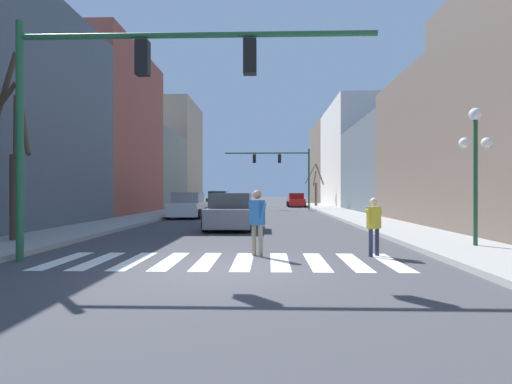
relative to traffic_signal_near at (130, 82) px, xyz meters
name	(u,v)px	position (x,y,z in m)	size (l,w,h in m)	color
ground_plane	(220,269)	(2.33, -0.87, -4.42)	(240.00, 240.00, 0.00)	#424247
building_row_left	(105,140)	(-8.88, 20.06, 1.20)	(6.00, 53.55, 12.95)	#515B66
building_row_right	(375,156)	(13.54, 28.43, 0.69)	(6.00, 65.84, 11.94)	#66564C
crosswalk_stripes	(225,261)	(2.33, 0.10, -4.41)	(8.55, 2.60, 0.01)	white
traffic_signal_near	(130,82)	(0.00, 0.00, 0.00)	(8.86, 0.28, 5.94)	#236038
traffic_signal_far	(283,165)	(4.86, 29.45, -0.06)	(8.31, 0.28, 5.89)	#236038
street_lamp_right_corner	(475,148)	(9.44, 2.12, -1.42)	(0.95, 0.36, 4.01)	#1E4C2D
car_parked_right_far	(296,200)	(6.54, 35.24, -3.69)	(1.98, 4.69, 1.54)	red
car_parked_right_near	(231,212)	(1.71, 8.51, -3.65)	(2.19, 4.46, 1.65)	gray
car_parked_right_mid	(218,200)	(-1.79, 31.53, -3.60)	(2.18, 4.18, 1.76)	#236B38
car_parked_left_far	(188,206)	(-1.81, 16.18, -3.64)	(2.13, 4.44, 1.66)	white
pedestrian_on_right_sidewalk	(374,222)	(6.21, 1.01, -3.50)	(0.57, 0.48, 1.55)	#282D47
pedestrian_on_left_sidewalk	(257,217)	(3.10, 0.92, -3.38)	(0.53, 0.66, 1.76)	#7A705B
street_tree_right_far	(316,188)	(8.68, 34.34, -2.28)	(2.06, 1.03, 4.65)	brown
street_tree_left_mid	(12,165)	(-4.96, 3.09, -1.83)	(3.46, 1.92, 6.15)	#473828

